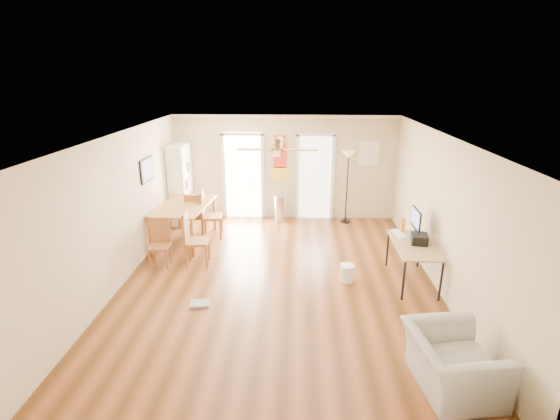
{
  "coord_description": "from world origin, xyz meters",
  "views": [
    {
      "loc": [
        0.31,
        -6.64,
        3.56
      ],
      "look_at": [
        0.0,
        0.6,
        1.15
      ],
      "focal_mm": 26.55,
      "sensor_mm": 36.0,
      "label": 1
    }
  ],
  "objects_px": {
    "bookshelf": "(181,184)",
    "printer": "(419,239)",
    "dining_chair_right_b": "(197,239)",
    "trash_can": "(280,208)",
    "dining_chair_near": "(159,244)",
    "wastebasket_a": "(347,273)",
    "dining_chair_right_a": "(212,214)",
    "armchair": "(453,363)",
    "dining_table": "(185,223)",
    "computer_desk": "(412,263)",
    "torchiere_lamp": "(347,188)",
    "dining_chair_far": "(196,214)"
  },
  "relations": [
    {
      "from": "dining_chair_near",
      "to": "torchiere_lamp",
      "type": "height_order",
      "value": "torchiere_lamp"
    },
    {
      "from": "dining_chair_right_a",
      "to": "computer_desk",
      "type": "distance_m",
      "value": 4.44
    },
    {
      "from": "torchiere_lamp",
      "to": "wastebasket_a",
      "type": "relative_size",
      "value": 5.81
    },
    {
      "from": "dining_chair_near",
      "to": "dining_table",
      "type": "bearing_deg",
      "value": 78.27
    },
    {
      "from": "dining_chair_near",
      "to": "armchair",
      "type": "height_order",
      "value": "dining_chair_near"
    },
    {
      "from": "bookshelf",
      "to": "printer",
      "type": "relative_size",
      "value": 6.16
    },
    {
      "from": "dining_chair_right_a",
      "to": "wastebasket_a",
      "type": "xyz_separation_m",
      "value": [
        2.82,
        -2.02,
        -0.38
      ]
    },
    {
      "from": "bookshelf",
      "to": "torchiere_lamp",
      "type": "height_order",
      "value": "bookshelf"
    },
    {
      "from": "trash_can",
      "to": "printer",
      "type": "relative_size",
      "value": 2.06
    },
    {
      "from": "bookshelf",
      "to": "dining_chair_near",
      "type": "relative_size",
      "value": 2.09
    },
    {
      "from": "printer",
      "to": "dining_chair_far",
      "type": "bearing_deg",
      "value": 163.39
    },
    {
      "from": "bookshelf",
      "to": "dining_chair_near",
      "type": "xyz_separation_m",
      "value": [
        0.23,
        -2.52,
        -0.51
      ]
    },
    {
      "from": "dining_chair_near",
      "to": "trash_can",
      "type": "distance_m",
      "value": 3.48
    },
    {
      "from": "dining_chair_far",
      "to": "computer_desk",
      "type": "distance_m",
      "value": 4.86
    },
    {
      "from": "torchiere_lamp",
      "to": "dining_chair_right_a",
      "type": "bearing_deg",
      "value": -160.76
    },
    {
      "from": "bookshelf",
      "to": "dining_table",
      "type": "distance_m",
      "value": 1.42
    },
    {
      "from": "dining_chair_right_a",
      "to": "dining_chair_right_b",
      "type": "xyz_separation_m",
      "value": [
        0.0,
        -1.45,
        0.0
      ]
    },
    {
      "from": "dining_chair_near",
      "to": "wastebasket_a",
      "type": "height_order",
      "value": "dining_chair_near"
    },
    {
      "from": "dining_chair_far",
      "to": "printer",
      "type": "bearing_deg",
      "value": 156.5
    },
    {
      "from": "dining_chair_near",
      "to": "dining_chair_far",
      "type": "xyz_separation_m",
      "value": [
        0.31,
        1.71,
        0.02
      ]
    },
    {
      "from": "dining_chair_right_a",
      "to": "computer_desk",
      "type": "relative_size",
      "value": 0.79
    },
    {
      "from": "dining_table",
      "to": "dining_chair_right_b",
      "type": "height_order",
      "value": "dining_chair_right_b"
    },
    {
      "from": "bookshelf",
      "to": "wastebasket_a",
      "type": "distance_m",
      "value": 4.86
    },
    {
      "from": "dining_table",
      "to": "computer_desk",
      "type": "relative_size",
      "value": 1.23
    },
    {
      "from": "dining_table",
      "to": "dining_chair_right_a",
      "type": "height_order",
      "value": "dining_chair_right_a"
    },
    {
      "from": "dining_chair_far",
      "to": "torchiere_lamp",
      "type": "distance_m",
      "value": 3.67
    },
    {
      "from": "armchair",
      "to": "dining_table",
      "type": "bearing_deg",
      "value": 36.72
    },
    {
      "from": "dining_chair_near",
      "to": "computer_desk",
      "type": "distance_m",
      "value": 4.69
    },
    {
      "from": "trash_can",
      "to": "torchiere_lamp",
      "type": "bearing_deg",
      "value": -1.07
    },
    {
      "from": "dining_table",
      "to": "wastebasket_a",
      "type": "bearing_deg",
      "value": -26.99
    },
    {
      "from": "dining_chair_right_a",
      "to": "printer",
      "type": "xyz_separation_m",
      "value": [
        4.05,
        -1.96,
        0.28
      ]
    },
    {
      "from": "dining_chair_near",
      "to": "printer",
      "type": "height_order",
      "value": "dining_chair_near"
    },
    {
      "from": "armchair",
      "to": "dining_chair_right_b",
      "type": "bearing_deg",
      "value": 41.58
    },
    {
      "from": "printer",
      "to": "dining_chair_right_a",
      "type": "bearing_deg",
      "value": 162.85
    },
    {
      "from": "dining_chair_right_a",
      "to": "dining_chair_near",
      "type": "bearing_deg",
      "value": 149.65
    },
    {
      "from": "printer",
      "to": "dining_chair_right_b",
      "type": "bearing_deg",
      "value": -178.5
    },
    {
      "from": "dining_chair_right_b",
      "to": "trash_can",
      "type": "height_order",
      "value": "dining_chair_right_b"
    },
    {
      "from": "dining_chair_right_a",
      "to": "torchiere_lamp",
      "type": "height_order",
      "value": "torchiere_lamp"
    },
    {
      "from": "trash_can",
      "to": "dining_chair_right_b",
      "type": "bearing_deg",
      "value": -120.11
    },
    {
      "from": "bookshelf",
      "to": "dining_chair_right_b",
      "type": "relative_size",
      "value": 1.82
    },
    {
      "from": "dining_table",
      "to": "computer_desk",
      "type": "xyz_separation_m",
      "value": [
        4.51,
        -1.7,
        -0.05
      ]
    },
    {
      "from": "dining_chair_right_b",
      "to": "dining_chair_near",
      "type": "distance_m",
      "value": 0.72
    },
    {
      "from": "dining_chair_right_b",
      "to": "dining_chair_far",
      "type": "xyz_separation_m",
      "value": [
        -0.4,
        1.59,
        -0.05
      ]
    },
    {
      "from": "computer_desk",
      "to": "wastebasket_a",
      "type": "bearing_deg",
      "value": -179.25
    },
    {
      "from": "computer_desk",
      "to": "bookshelf",
      "type": "bearing_deg",
      "value": 148.87
    },
    {
      "from": "bookshelf",
      "to": "armchair",
      "type": "height_order",
      "value": "bookshelf"
    },
    {
      "from": "dining_chair_right_b",
      "to": "printer",
      "type": "relative_size",
      "value": 3.39
    },
    {
      "from": "bookshelf",
      "to": "trash_can",
      "type": "height_order",
      "value": "bookshelf"
    },
    {
      "from": "dining_table",
      "to": "trash_can",
      "type": "distance_m",
      "value": 2.49
    },
    {
      "from": "dining_chair_right_b",
      "to": "computer_desk",
      "type": "xyz_separation_m",
      "value": [
        3.96,
        -0.55,
        -0.17
      ]
    }
  ]
}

